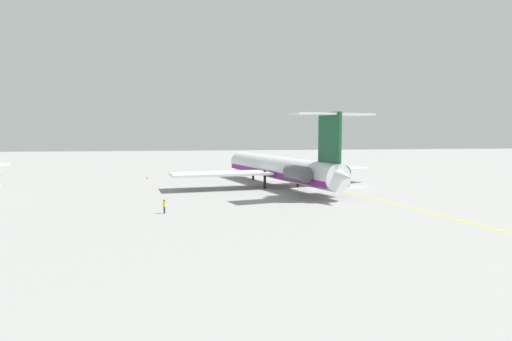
# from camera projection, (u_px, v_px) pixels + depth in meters

# --- Properties ---
(ground) EXTENTS (295.27, 295.27, 0.00)m
(ground) POSITION_uv_depth(u_px,v_px,m) (354.00, 187.00, 77.99)
(ground) COLOR gray
(main_jetliner) EXTENTS (42.10, 37.68, 12.45)m
(main_jetliner) POSITION_uv_depth(u_px,v_px,m) (282.00, 168.00, 76.73)
(main_jetliner) COLOR silver
(main_jetliner) RESTS_ON ground
(ground_crew_near_nose) EXTENTS (0.29, 0.35, 1.68)m
(ground_crew_near_nose) POSITION_uv_depth(u_px,v_px,m) (164.00, 205.00, 52.80)
(ground_crew_near_nose) COLOR black
(ground_crew_near_nose) RESTS_ON ground
(ground_crew_near_tail) EXTENTS (0.45, 0.28, 1.75)m
(ground_crew_near_tail) POSITION_uv_depth(u_px,v_px,m) (314.00, 168.00, 103.46)
(ground_crew_near_tail) COLOR black
(ground_crew_near_tail) RESTS_ON ground
(safety_cone_nose) EXTENTS (0.40, 0.40, 0.55)m
(safety_cone_nose) POSITION_uv_depth(u_px,v_px,m) (297.00, 171.00, 105.29)
(safety_cone_nose) COLOR #EA590F
(safety_cone_nose) RESTS_ON ground
(safety_cone_wingtip) EXTENTS (0.40, 0.40, 0.55)m
(safety_cone_wingtip) POSITION_uv_depth(u_px,v_px,m) (147.00, 177.00, 90.85)
(safety_cone_wingtip) COLOR #EA590F
(safety_cone_wingtip) RESTS_ON ground
(taxiway_centreline) EXTENTS (108.23, 20.11, 0.01)m
(taxiway_centreline) POSITION_uv_depth(u_px,v_px,m) (324.00, 186.00, 79.34)
(taxiway_centreline) COLOR gold
(taxiway_centreline) RESTS_ON ground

